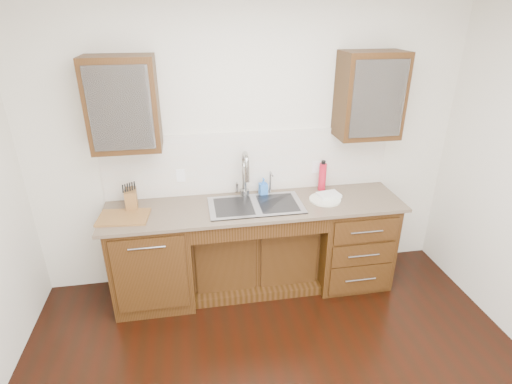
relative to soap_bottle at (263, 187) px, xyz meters
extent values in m
cube|color=silver|center=(-0.11, 0.17, 0.36)|extent=(4.00, 0.10, 2.70)
cube|color=#593014|center=(-1.06, -0.19, -0.55)|extent=(0.70, 0.62, 0.88)
cube|color=#593014|center=(-0.11, -0.10, -0.64)|extent=(1.20, 0.44, 0.70)
cube|color=#593014|center=(0.84, -0.19, -0.55)|extent=(0.70, 0.62, 0.88)
cube|color=#84705B|center=(-0.11, -0.21, -0.10)|extent=(2.70, 0.65, 0.03)
cube|color=beige|center=(-0.11, 0.11, 0.21)|extent=(2.70, 0.02, 0.59)
cube|color=#9E9EA5|center=(-0.11, -0.22, -0.17)|extent=(0.84, 0.46, 0.19)
cylinder|color=#999993|center=(-0.18, 0.01, 0.12)|extent=(0.04, 0.04, 0.40)
cylinder|color=#999993|center=(0.07, 0.02, 0.04)|extent=(0.02, 0.02, 0.24)
cube|color=#593014|center=(-1.16, -0.05, 0.83)|extent=(0.55, 0.34, 0.75)
cube|color=#593014|center=(0.94, -0.05, 0.83)|extent=(0.55, 0.34, 0.75)
cube|color=white|center=(-0.76, 0.09, 0.13)|extent=(0.08, 0.01, 0.12)
cube|color=white|center=(0.54, 0.09, 0.13)|extent=(0.08, 0.01, 0.12)
imported|color=blue|center=(0.00, 0.00, 0.00)|extent=(0.08, 0.09, 0.17)
cylinder|color=red|center=(0.58, 0.01, 0.05)|extent=(0.08, 0.08, 0.27)
cylinder|color=beige|center=(0.54, -0.22, -0.08)|extent=(0.36, 0.36, 0.02)
cube|color=white|center=(0.59, -0.18, -0.05)|extent=(0.22, 0.18, 0.03)
cube|color=brown|center=(-1.20, -0.08, 0.01)|extent=(0.11, 0.17, 0.18)
cube|color=olive|center=(-1.25, -0.26, -0.07)|extent=(0.44, 0.33, 0.02)
imported|color=white|center=(-1.22, -0.05, 0.78)|extent=(0.14, 0.14, 0.09)
imported|color=white|center=(-1.12, -0.05, 0.77)|extent=(0.11, 0.11, 0.09)
imported|color=white|center=(0.79, -0.05, 0.77)|extent=(0.13, 0.13, 0.09)
imported|color=silver|center=(1.09, -0.05, 0.78)|extent=(0.13, 0.13, 0.10)
camera|label=1|loc=(-0.65, -3.38, 1.53)|focal=28.00mm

